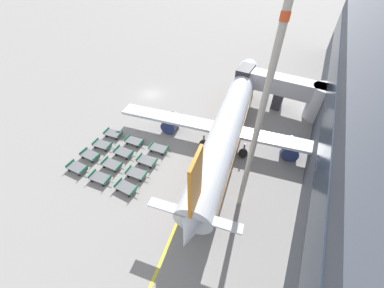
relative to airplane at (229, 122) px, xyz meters
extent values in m
plane|color=gray|center=(-18.15, 5.98, -3.30)|extent=(500.00, 500.00, 0.00)
cube|color=#232D3D|center=(11.80, 5.98, 4.68)|extent=(0.12, 76.46, 4.63)
cylinder|color=silver|center=(11.85, 12.18, -0.32)|extent=(4.17, 4.17, 5.95)
cube|color=silver|center=(5.10, 12.46, 1.23)|extent=(13.61, 3.36, 2.86)
cube|color=#2D2D33|center=(-1.64, 12.75, 1.23)|extent=(2.58, 4.27, 3.43)
cube|color=#38383D|center=(5.10, 12.46, -1.75)|extent=(1.71, 2.57, 3.09)
cylinder|color=silver|center=(-0.07, 0.53, 0.19)|extent=(8.61, 35.46, 4.15)
sphere|color=silver|center=(-2.32, 17.99, 0.19)|extent=(3.94, 3.94, 3.94)
cone|color=silver|center=(2.18, -16.93, 0.19)|extent=(4.55, 5.44, 3.94)
cube|color=orange|center=(2.08, -16.16, 5.47)|extent=(0.68, 3.12, 6.41)
cube|color=silver|center=(2.11, -16.42, 0.81)|extent=(9.63, 2.25, 0.24)
cube|color=silver|center=(0.11, -0.87, -0.75)|extent=(34.24, 6.92, 0.44)
cylinder|color=navy|center=(9.24, 0.71, -2.05)|extent=(2.76, 3.33, 2.39)
cylinder|color=navy|center=(-9.12, -1.65, -2.05)|extent=(2.76, 3.33, 2.39)
cube|color=orange|center=(-0.07, 0.53, -0.54)|extent=(8.24, 31.97, 0.75)
cylinder|color=#56565B|center=(-1.46, 11.36, -1.74)|extent=(0.24, 0.24, 1.79)
sphere|color=black|center=(-1.46, 11.36, -2.64)|extent=(1.32, 1.32, 1.32)
cylinder|color=#56565B|center=(3.33, -2.58, -1.74)|extent=(0.24, 0.24, 1.79)
sphere|color=black|center=(3.33, -2.58, -2.64)|extent=(1.32, 1.32, 1.32)
cylinder|color=#56565B|center=(-2.57, -3.34, -1.74)|extent=(0.24, 0.24, 1.79)
sphere|color=black|center=(-2.57, -3.34, -2.64)|extent=(1.32, 1.32, 1.32)
cube|color=slate|center=(-16.24, -15.08, -2.75)|extent=(2.68, 1.55, 0.10)
cube|color=#237F56|center=(-14.94, -15.09, -2.54)|extent=(0.09, 1.54, 0.32)
cube|color=#237F56|center=(-17.53, -15.08, -2.54)|extent=(0.09, 1.54, 0.32)
cube|color=#333338|center=(-14.55, -15.09, -2.87)|extent=(0.70, 0.06, 0.06)
sphere|color=black|center=(-15.30, -15.74, -3.12)|extent=(0.36, 0.36, 0.36)
sphere|color=black|center=(-15.30, -14.43, -3.12)|extent=(0.36, 0.36, 0.36)
sphere|color=black|center=(-17.17, -15.73, -3.12)|extent=(0.36, 0.36, 0.36)
sphere|color=black|center=(-17.17, -14.42, -3.12)|extent=(0.36, 0.36, 0.36)
cube|color=slate|center=(-12.19, -15.06, -2.75)|extent=(2.77, 1.71, 0.10)
cube|color=#237F56|center=(-10.90, -14.98, -2.54)|extent=(0.18, 1.54, 0.32)
cube|color=#237F56|center=(-13.49, -15.14, -2.54)|extent=(0.18, 1.54, 0.32)
cube|color=#333338|center=(-10.51, -14.95, -2.87)|extent=(0.70, 0.10, 0.06)
sphere|color=black|center=(-11.22, -15.66, -3.12)|extent=(0.36, 0.36, 0.36)
sphere|color=black|center=(-11.30, -14.35, -3.12)|extent=(0.36, 0.36, 0.36)
sphere|color=black|center=(-13.08, -15.77, -3.12)|extent=(0.36, 0.36, 0.36)
sphere|color=black|center=(-13.17, -14.47, -3.12)|extent=(0.36, 0.36, 0.36)
cube|color=slate|center=(-8.16, -14.83, -2.75)|extent=(2.72, 1.63, 0.10)
cube|color=#237F56|center=(-6.87, -14.88, -2.54)|extent=(0.13, 1.54, 0.32)
cube|color=#237F56|center=(-9.46, -14.79, -2.54)|extent=(0.13, 1.54, 0.32)
cube|color=#333338|center=(-6.48, -14.89, -2.87)|extent=(0.70, 0.08, 0.06)
sphere|color=black|center=(-7.25, -15.52, -3.12)|extent=(0.36, 0.36, 0.36)
sphere|color=black|center=(-7.21, -14.21, -3.12)|extent=(0.36, 0.36, 0.36)
sphere|color=black|center=(-9.12, -15.46, -3.12)|extent=(0.36, 0.36, 0.36)
sphere|color=black|center=(-9.08, -14.15, -3.12)|extent=(0.36, 0.36, 0.36)
cube|color=slate|center=(-16.36, -12.49, -2.75)|extent=(2.71, 1.61, 0.10)
cube|color=#237F56|center=(-15.07, -12.52, -2.54)|extent=(0.12, 1.54, 0.32)
cube|color=#237F56|center=(-17.66, -12.45, -2.54)|extent=(0.12, 1.54, 0.32)
cube|color=#333338|center=(-14.68, -12.53, -2.87)|extent=(0.70, 0.08, 0.06)
sphere|color=black|center=(-15.45, -13.16, -3.12)|extent=(0.36, 0.36, 0.36)
sphere|color=black|center=(-15.41, -11.86, -3.12)|extent=(0.36, 0.36, 0.36)
sphere|color=black|center=(-17.32, -13.11, -3.12)|extent=(0.36, 0.36, 0.36)
sphere|color=black|center=(-17.28, -11.81, -3.12)|extent=(0.36, 0.36, 0.36)
cube|color=slate|center=(-12.35, -12.53, -2.75)|extent=(2.70, 1.59, 0.10)
cube|color=#237F56|center=(-11.05, -12.50, -2.54)|extent=(0.11, 1.54, 0.32)
cube|color=#237F56|center=(-13.65, -12.55, -2.54)|extent=(0.11, 1.54, 0.32)
cube|color=#333338|center=(-10.66, -12.49, -2.87)|extent=(0.70, 0.07, 0.06)
sphere|color=black|center=(-11.40, -13.16, -3.12)|extent=(0.36, 0.36, 0.36)
sphere|color=black|center=(-11.43, -11.85, -3.12)|extent=(0.36, 0.36, 0.36)
sphere|color=black|center=(-13.27, -13.20, -3.12)|extent=(0.36, 0.36, 0.36)
sphere|color=black|center=(-13.30, -11.89, -3.12)|extent=(0.36, 0.36, 0.36)
cube|color=slate|center=(-8.35, -12.36, -2.75)|extent=(2.76, 1.70, 0.10)
cube|color=#237F56|center=(-7.05, -12.27, -2.54)|extent=(0.18, 1.54, 0.32)
cube|color=#237F56|center=(-9.64, -12.44, -2.54)|extent=(0.18, 1.54, 0.32)
cube|color=#333338|center=(-6.66, -12.25, -2.87)|extent=(0.70, 0.10, 0.06)
sphere|color=black|center=(-7.37, -12.95, -3.12)|extent=(0.36, 0.36, 0.36)
sphere|color=black|center=(-7.45, -11.64, -3.12)|extent=(0.36, 0.36, 0.36)
sphere|color=black|center=(-9.24, -13.07, -3.12)|extent=(0.36, 0.36, 0.36)
sphere|color=black|center=(-9.32, -11.76, -3.12)|extent=(0.36, 0.36, 0.36)
cube|color=slate|center=(-16.28, -10.02, -2.75)|extent=(2.79, 1.75, 0.10)
cube|color=#237F56|center=(-14.99, -9.92, -2.54)|extent=(0.20, 1.54, 0.32)
cube|color=#237F56|center=(-17.58, -10.13, -2.54)|extent=(0.20, 1.54, 0.32)
cube|color=#333338|center=(-14.60, -9.89, -2.87)|extent=(0.70, 0.12, 0.06)
sphere|color=black|center=(-15.30, -10.60, -3.12)|extent=(0.36, 0.36, 0.36)
sphere|color=black|center=(-15.40, -9.29, -3.12)|extent=(0.36, 0.36, 0.36)
sphere|color=black|center=(-17.16, -10.75, -3.12)|extent=(0.36, 0.36, 0.36)
sphere|color=black|center=(-17.27, -9.44, -3.12)|extent=(0.36, 0.36, 0.36)
cube|color=slate|center=(-12.38, -9.91, -2.75)|extent=(2.68, 1.56, 0.10)
cube|color=#237F56|center=(-11.08, -9.90, -2.54)|extent=(0.09, 1.54, 0.32)
cube|color=#237F56|center=(-13.67, -9.92, -2.54)|extent=(0.09, 1.54, 0.32)
cube|color=#333338|center=(-10.69, -9.90, -2.87)|extent=(0.70, 0.06, 0.06)
sphere|color=black|center=(-11.44, -10.56, -3.12)|extent=(0.36, 0.36, 0.36)
sphere|color=black|center=(-11.44, -9.25, -3.12)|extent=(0.36, 0.36, 0.36)
sphere|color=black|center=(-13.31, -10.57, -3.12)|extent=(0.36, 0.36, 0.36)
sphere|color=black|center=(-13.32, -9.26, -3.12)|extent=(0.36, 0.36, 0.36)
cube|color=slate|center=(-8.40, -9.82, -2.75)|extent=(2.72, 1.62, 0.10)
cube|color=#237F56|center=(-7.10, -9.78, -2.54)|extent=(0.13, 1.54, 0.32)
cube|color=#237F56|center=(-9.69, -9.86, -2.54)|extent=(0.13, 1.54, 0.32)
cube|color=#333338|center=(-6.71, -9.77, -2.87)|extent=(0.70, 0.08, 0.06)
sphere|color=black|center=(-7.44, -10.45, -3.12)|extent=(0.36, 0.36, 0.36)
sphere|color=black|center=(-7.48, -9.14, -3.12)|extent=(0.36, 0.36, 0.36)
sphere|color=black|center=(-9.31, -10.51, -3.12)|extent=(0.36, 0.36, 0.36)
sphere|color=black|center=(-9.35, -9.20, -3.12)|extent=(0.36, 0.36, 0.36)
cube|color=slate|center=(-16.51, -7.27, -2.75)|extent=(2.79, 1.75, 0.10)
cube|color=#237F56|center=(-15.22, -7.17, -2.54)|extent=(0.20, 1.54, 0.32)
cube|color=#237F56|center=(-17.80, -7.38, -2.54)|extent=(0.20, 1.54, 0.32)
cube|color=#333338|center=(-14.83, -7.14, -2.87)|extent=(0.70, 0.12, 0.06)
sphere|color=black|center=(-15.53, -7.85, -3.12)|extent=(0.36, 0.36, 0.36)
sphere|color=black|center=(-15.63, -6.55, -3.12)|extent=(0.36, 0.36, 0.36)
sphere|color=black|center=(-17.39, -8.00, -3.12)|extent=(0.36, 0.36, 0.36)
sphere|color=black|center=(-17.49, -6.69, -3.12)|extent=(0.36, 0.36, 0.36)
cube|color=slate|center=(-12.45, -7.24, -2.75)|extent=(2.74, 1.66, 0.10)
cube|color=#237F56|center=(-11.16, -7.18, -2.54)|extent=(0.15, 1.54, 0.32)
cube|color=#237F56|center=(-13.75, -7.31, -2.54)|extent=(0.15, 1.54, 0.32)
cube|color=#333338|center=(-10.77, -7.17, -2.87)|extent=(0.70, 0.09, 0.06)
sphere|color=black|center=(-11.49, -7.85, -3.12)|extent=(0.36, 0.36, 0.36)
sphere|color=black|center=(-11.55, -6.55, -3.12)|extent=(0.36, 0.36, 0.36)
sphere|color=black|center=(-13.35, -7.94, -3.12)|extent=(0.36, 0.36, 0.36)
sphere|color=black|center=(-13.42, -6.63, -3.12)|extent=(0.36, 0.36, 0.36)
cube|color=slate|center=(-8.25, -6.97, -2.75)|extent=(2.77, 1.72, 0.10)
cube|color=#237F56|center=(-6.95, -6.89, -2.54)|extent=(0.18, 1.54, 0.32)
cube|color=#237F56|center=(-9.54, -7.06, -2.54)|extent=(0.18, 1.54, 0.32)
cube|color=#333338|center=(-6.56, -6.86, -2.87)|extent=(0.70, 0.11, 0.06)
sphere|color=black|center=(-7.27, -7.56, -3.12)|extent=(0.36, 0.36, 0.36)
sphere|color=black|center=(-7.36, -6.26, -3.12)|extent=(0.36, 0.36, 0.36)
sphere|color=black|center=(-9.13, -7.69, -3.12)|extent=(0.36, 0.36, 0.36)
sphere|color=black|center=(-9.22, -6.38, -3.12)|extent=(0.36, 0.36, 0.36)
cylinder|color=#ADA89E|center=(5.34, -10.36, 9.31)|extent=(0.55, 0.55, 25.21)
cylinder|color=#D8471E|center=(5.34, -10.36, 17.37)|extent=(0.63, 0.63, 0.60)
cube|color=yellow|center=(-1.21, -8.27, -3.29)|extent=(4.58, 33.34, 0.01)
camera|label=1|loc=(7.20, -27.27, 21.49)|focal=22.00mm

